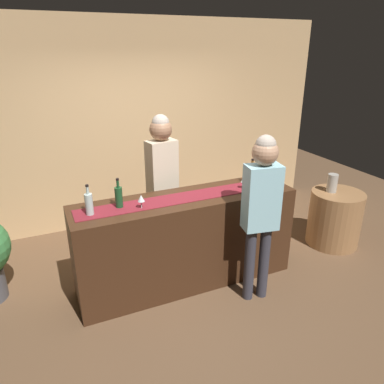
# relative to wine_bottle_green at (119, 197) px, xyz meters

# --- Properties ---
(ground_plane) EXTENTS (10.00, 10.00, 0.00)m
(ground_plane) POSITION_rel_wine_bottle_green_xyz_m (0.70, -0.03, -1.15)
(ground_plane) COLOR brown
(back_wall) EXTENTS (6.00, 0.12, 2.90)m
(back_wall) POSITION_rel_wine_bottle_green_xyz_m (0.70, 1.87, 0.30)
(back_wall) COLOR tan
(back_wall) RESTS_ON ground
(bar_counter) EXTENTS (2.40, 0.60, 1.03)m
(bar_counter) POSITION_rel_wine_bottle_green_xyz_m (0.70, -0.03, -0.63)
(bar_counter) COLOR #3D2314
(bar_counter) RESTS_ON ground
(counter_runner_cloth) EXTENTS (2.28, 0.28, 0.01)m
(counter_runner_cloth) POSITION_rel_wine_bottle_green_xyz_m (0.70, -0.03, -0.11)
(counter_runner_cloth) COLOR maroon
(counter_runner_cloth) RESTS_ON bar_counter
(wine_bottle_green) EXTENTS (0.07, 0.07, 0.30)m
(wine_bottle_green) POSITION_rel_wine_bottle_green_xyz_m (0.00, 0.00, 0.00)
(wine_bottle_green) COLOR #194723
(wine_bottle_green) RESTS_ON bar_counter
(wine_bottle_amber) EXTENTS (0.07, 0.07, 0.30)m
(wine_bottle_amber) POSITION_rel_wine_bottle_green_xyz_m (1.54, 0.02, 0.00)
(wine_bottle_amber) COLOR brown
(wine_bottle_amber) RESTS_ON bar_counter
(wine_bottle_clear) EXTENTS (0.07, 0.07, 0.30)m
(wine_bottle_clear) POSITION_rel_wine_bottle_green_xyz_m (-0.29, -0.06, 0.00)
(wine_bottle_clear) COLOR #B2C6C1
(wine_bottle_clear) RESTS_ON bar_counter
(wine_glass_near_customer) EXTENTS (0.07, 0.07, 0.14)m
(wine_glass_near_customer) POSITION_rel_wine_bottle_green_xyz_m (0.19, -0.12, -0.01)
(wine_glass_near_customer) COLOR silver
(wine_glass_near_customer) RESTS_ON bar_counter
(wine_glass_mid_counter) EXTENTS (0.07, 0.07, 0.14)m
(wine_glass_mid_counter) POSITION_rel_wine_bottle_green_xyz_m (1.38, -0.07, -0.01)
(wine_glass_mid_counter) COLOR silver
(wine_glass_mid_counter) RESTS_ON bar_counter
(bartender) EXTENTS (0.37, 0.26, 1.81)m
(bartender) POSITION_rel_wine_bottle_green_xyz_m (0.64, 0.55, -0.01)
(bartender) COLOR #26262B
(bartender) RESTS_ON ground
(customer_sipping) EXTENTS (0.37, 0.26, 1.77)m
(customer_sipping) POSITION_rel_wine_bottle_green_xyz_m (1.25, -0.60, -0.04)
(customer_sipping) COLOR #33333D
(customer_sipping) RESTS_ON ground
(round_side_table) EXTENTS (0.68, 0.68, 0.74)m
(round_side_table) POSITION_rel_wine_bottle_green_xyz_m (2.85, -0.05, -0.78)
(round_side_table) COLOR #996B42
(round_side_table) RESTS_ON ground
(vase_on_side_table) EXTENTS (0.13, 0.13, 0.24)m
(vase_on_side_table) POSITION_rel_wine_bottle_green_xyz_m (2.78, 0.02, -0.29)
(vase_on_side_table) COLOR #A8A399
(vase_on_side_table) RESTS_ON round_side_table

